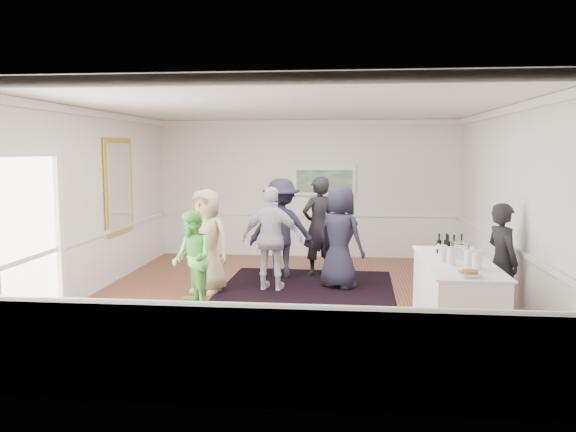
# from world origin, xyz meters

# --- Properties ---
(floor) EXTENTS (8.00, 8.00, 0.00)m
(floor) POSITION_xyz_m (0.00, 0.00, 0.00)
(floor) COLOR brown
(floor) RESTS_ON ground
(ceiling) EXTENTS (7.00, 8.00, 0.02)m
(ceiling) POSITION_xyz_m (0.00, 0.00, 3.20)
(ceiling) COLOR white
(ceiling) RESTS_ON wall_back
(wall_left) EXTENTS (0.02, 8.00, 3.20)m
(wall_left) POSITION_xyz_m (-3.50, 0.00, 1.60)
(wall_left) COLOR white
(wall_left) RESTS_ON floor
(wall_right) EXTENTS (0.02, 8.00, 3.20)m
(wall_right) POSITION_xyz_m (3.50, 0.00, 1.60)
(wall_right) COLOR white
(wall_right) RESTS_ON floor
(wall_back) EXTENTS (7.00, 0.02, 3.20)m
(wall_back) POSITION_xyz_m (0.00, 4.00, 1.60)
(wall_back) COLOR white
(wall_back) RESTS_ON floor
(wall_front) EXTENTS (7.00, 0.02, 3.20)m
(wall_front) POSITION_xyz_m (0.00, -4.00, 1.60)
(wall_front) COLOR white
(wall_front) RESTS_ON floor
(wainscoting) EXTENTS (7.00, 8.00, 1.00)m
(wainscoting) POSITION_xyz_m (0.00, 0.00, 0.50)
(wainscoting) COLOR white
(wainscoting) RESTS_ON floor
(mirror) EXTENTS (0.05, 1.25, 1.85)m
(mirror) POSITION_xyz_m (-3.45, 1.30, 1.80)
(mirror) COLOR gold
(mirror) RESTS_ON wall_left
(doorway) EXTENTS (0.10, 1.78, 2.56)m
(doorway) POSITION_xyz_m (-3.45, -1.90, 1.42)
(doorway) COLOR white
(doorway) RESTS_ON wall_left
(landscape_painting) EXTENTS (1.44, 0.06, 0.66)m
(landscape_painting) POSITION_xyz_m (0.40, 3.95, 1.78)
(landscape_painting) COLOR white
(landscape_painting) RESTS_ON wall_back
(area_rug) EXTENTS (3.19, 4.13, 0.02)m
(area_rug) POSITION_xyz_m (0.21, 0.34, 0.01)
(area_rug) COLOR black
(area_rug) RESTS_ON floor
(serving_table) EXTENTS (0.92, 2.42, 0.98)m
(serving_table) POSITION_xyz_m (2.42, -1.35, 0.49)
(serving_table) COLOR white
(serving_table) RESTS_ON floor
(bartender) EXTENTS (0.59, 0.73, 1.73)m
(bartender) POSITION_xyz_m (3.20, -0.71, 0.86)
(bartender) COLOR black
(bartender) RESTS_ON floor
(guest_tan) EXTENTS (1.02, 0.81, 1.83)m
(guest_tan) POSITION_xyz_m (-1.52, 0.38, 0.91)
(guest_tan) COLOR tan
(guest_tan) RESTS_ON floor
(guest_green) EXTENTS (0.90, 0.95, 1.55)m
(guest_green) POSITION_xyz_m (-1.53, -0.51, 0.78)
(guest_green) COLOR #5CCF52
(guest_green) RESTS_ON floor
(guest_lilac) EXTENTS (1.13, 0.58, 1.86)m
(guest_lilac) POSITION_xyz_m (-0.39, 0.65, 0.93)
(guest_lilac) COLOR silver
(guest_lilac) RESTS_ON floor
(guest_dark_a) EXTENTS (1.28, 0.76, 1.95)m
(guest_dark_a) POSITION_xyz_m (-0.35, 1.67, 0.97)
(guest_dark_a) COLOR #1E1D31
(guest_dark_a) RESTS_ON floor
(guest_dark_b) EXTENTS (0.86, 0.80, 1.98)m
(guest_dark_b) POSITION_xyz_m (0.37, 1.92, 0.99)
(guest_dark_b) COLOR black
(guest_dark_b) RESTS_ON floor
(guest_navy) EXTENTS (1.08, 0.99, 1.86)m
(guest_navy) POSITION_xyz_m (0.81, 0.96, 0.93)
(guest_navy) COLOR #1E1D31
(guest_navy) RESTS_ON floor
(wine_bottles) EXTENTS (0.39, 0.20, 0.31)m
(wine_bottles) POSITION_xyz_m (2.42, -0.83, 1.14)
(wine_bottles) COLOR black
(wine_bottles) RESTS_ON serving_table
(juice_pitchers) EXTENTS (0.51, 0.63, 0.24)m
(juice_pitchers) POSITION_xyz_m (2.43, -1.69, 1.10)
(juice_pitchers) COLOR #6CA63B
(juice_pitchers) RESTS_ON serving_table
(ice_bucket) EXTENTS (0.26, 0.26, 0.25)m
(ice_bucket) POSITION_xyz_m (2.50, -1.20, 1.10)
(ice_bucket) COLOR silver
(ice_bucket) RESTS_ON serving_table
(nut_bowl) EXTENTS (0.29, 0.29, 0.07)m
(nut_bowl) POSITION_xyz_m (2.39, -2.35, 1.02)
(nut_bowl) COLOR white
(nut_bowl) RESTS_ON serving_table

